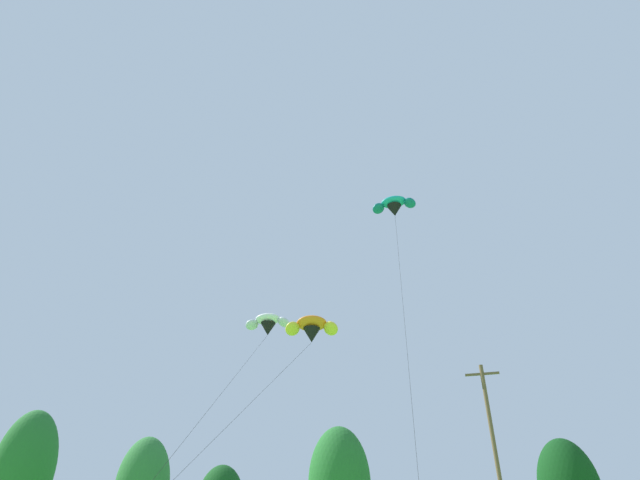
{
  "coord_description": "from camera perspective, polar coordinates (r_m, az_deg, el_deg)",
  "views": [
    {
      "loc": [
        7.09,
        3.57,
        2.41
      ],
      "look_at": [
        1.8,
        22.9,
        14.59
      ],
      "focal_mm": 28.22,
      "sensor_mm": 36.0,
      "label": 1
    }
  ],
  "objects": [
    {
      "name": "treeline_tree_a",
      "position": [
        59.63,
        -30.61,
        -21.53
      ],
      "size": [
        5.59,
        5.59,
        14.02
      ],
      "color": "#472D19",
      "rests_on": "ground_plane"
    },
    {
      "name": "utility_pole",
      "position": [
        35.22,
        19.45,
        -22.78
      ],
      "size": [
        2.2,
        0.26,
        12.75
      ],
      "color": "brown",
      "rests_on": "ground_plane"
    },
    {
      "name": "parafoil_kite_high_white",
      "position": [
        42.51,
        -5.93,
        -9.43
      ],
      "size": [
        4.99,
        22.28,
        17.42
      ],
      "color": "white"
    },
    {
      "name": "parafoil_kite_mid_teal",
      "position": [
        38.09,
        8.39,
        3.81
      ],
      "size": [
        3.49,
        9.71,
        23.69
      ],
      "color": "teal"
    },
    {
      "name": "parafoil_kite_far_orange",
      "position": [
        35.89,
        -0.95,
        -10.02
      ],
      "size": [
        4.25,
        17.98,
        14.77
      ],
      "color": "orange"
    }
  ]
}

